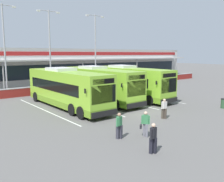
# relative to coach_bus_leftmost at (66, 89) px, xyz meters

# --- Properties ---
(ground_plane) EXTENTS (200.00, 200.00, 0.00)m
(ground_plane) POSITION_rel_coach_bus_leftmost_xyz_m (4.09, -5.83, -1.79)
(ground_plane) COLOR #605E5B
(terminal_building) EXTENTS (70.00, 13.00, 6.00)m
(terminal_building) POSITION_rel_coach_bus_leftmost_xyz_m (4.09, 21.07, 1.23)
(terminal_building) COLOR silver
(terminal_building) RESTS_ON ground
(red_barrier_wall) EXTENTS (60.00, 0.40, 1.10)m
(red_barrier_wall) POSITION_rel_coach_bus_leftmost_xyz_m (4.09, 8.67, -1.23)
(red_barrier_wall) COLOR maroon
(red_barrier_wall) RESTS_ON ground
(coach_bus_leftmost) EXTENTS (2.99, 12.16, 3.78)m
(coach_bus_leftmost) POSITION_rel_coach_bus_leftmost_xyz_m (0.00, 0.00, 0.00)
(coach_bus_leftmost) COLOR #8CC633
(coach_bus_leftmost) RESTS_ON ground
(coach_bus_left_centre) EXTENTS (2.99, 12.16, 3.78)m
(coach_bus_left_centre) POSITION_rel_coach_bus_leftmost_xyz_m (4.24, 0.75, 0.00)
(coach_bus_left_centre) COLOR #8CC633
(coach_bus_left_centre) RESTS_ON ground
(coach_bus_centre) EXTENTS (2.99, 12.16, 3.78)m
(coach_bus_centre) POSITION_rel_coach_bus_leftmost_xyz_m (8.12, 0.19, 0.00)
(coach_bus_centre) COLOR #8CC633
(coach_bus_centre) RESTS_ON ground
(bay_stripe_far_west) EXTENTS (0.14, 13.00, 0.01)m
(bay_stripe_far_west) POSITION_rel_coach_bus_leftmost_xyz_m (-2.21, 0.17, -1.78)
(bay_stripe_far_west) COLOR silver
(bay_stripe_far_west) RESTS_ON ground
(bay_stripe_west) EXTENTS (0.14, 13.00, 0.01)m
(bay_stripe_west) POSITION_rel_coach_bus_leftmost_xyz_m (1.99, 0.17, -1.78)
(bay_stripe_west) COLOR silver
(bay_stripe_west) RESTS_ON ground
(bay_stripe_mid_west) EXTENTS (0.14, 13.00, 0.01)m
(bay_stripe_mid_west) POSITION_rel_coach_bus_leftmost_xyz_m (6.19, 0.17, -1.78)
(bay_stripe_mid_west) COLOR silver
(bay_stripe_mid_west) RESTS_ON ground
(bay_stripe_centre) EXTENTS (0.14, 13.00, 0.01)m
(bay_stripe_centre) POSITION_rel_coach_bus_leftmost_xyz_m (10.39, 0.17, -1.78)
(bay_stripe_centre) COLOR silver
(bay_stripe_centre) RESTS_ON ground
(pedestrian_with_handbag) EXTENTS (0.53, 0.60, 1.62)m
(pedestrian_with_handbag) POSITION_rel_coach_bus_leftmost_xyz_m (-0.22, -10.64, -0.93)
(pedestrian_with_handbag) COLOR slate
(pedestrian_with_handbag) RESTS_ON ground
(pedestrian_in_dark_coat) EXTENTS (0.54, 0.33, 1.62)m
(pedestrian_in_dark_coat) POSITION_rel_coach_bus_leftmost_xyz_m (4.04, -8.64, -0.91)
(pedestrian_in_dark_coat) COLOR #4C4238
(pedestrian_in_dark_coat) RESTS_ON ground
(pedestrian_child) EXTENTS (0.54, 0.29, 1.62)m
(pedestrian_child) POSITION_rel_coach_bus_leftmost_xyz_m (-1.78, -12.69, -0.91)
(pedestrian_child) COLOR black
(pedestrian_child) RESTS_ON ground
(pedestrian_near_bin) EXTENTS (0.54, 0.31, 1.62)m
(pedestrian_near_bin) POSITION_rel_coach_bus_leftmost_xyz_m (-1.72, -9.91, -0.91)
(pedestrian_near_bin) COLOR #33333D
(pedestrian_near_bin) RESTS_ON ground
(lamp_post_west) EXTENTS (3.24, 0.28, 11.00)m
(lamp_post_west) POSITION_rel_coach_bus_leftmost_xyz_m (-2.49, 10.70, 4.50)
(lamp_post_west) COLOR #9E9EA3
(lamp_post_west) RESTS_ON ground
(lamp_post_centre) EXTENTS (3.24, 0.28, 11.00)m
(lamp_post_centre) POSITION_rel_coach_bus_leftmost_xyz_m (3.59, 11.19, 4.50)
(lamp_post_centre) COLOR #9E9EA3
(lamp_post_centre) RESTS_ON ground
(lamp_post_east) EXTENTS (3.24, 0.28, 11.00)m
(lamp_post_east) POSITION_rel_coach_bus_leftmost_xyz_m (10.76, 10.48, 4.50)
(lamp_post_east) COLOR #9E9EA3
(lamp_post_east) RESTS_ON ground
(litter_bin) EXTENTS (0.54, 0.54, 0.93)m
(litter_bin) POSITION_rel_coach_bus_leftmost_xyz_m (11.45, -9.74, -1.32)
(litter_bin) COLOR #2D5133
(litter_bin) RESTS_ON ground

